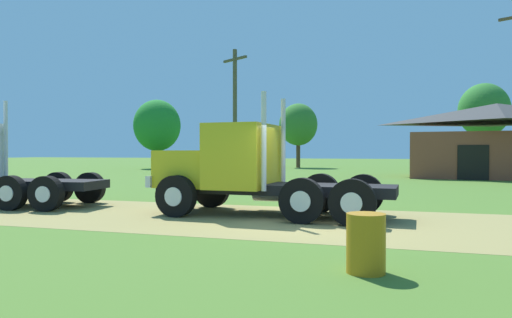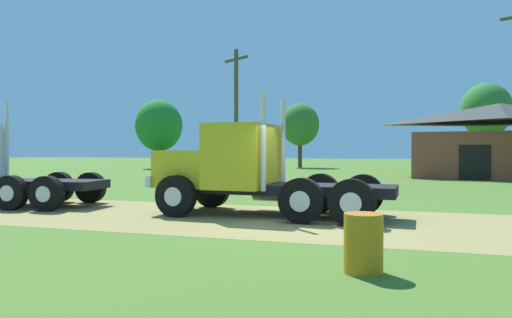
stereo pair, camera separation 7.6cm
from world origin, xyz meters
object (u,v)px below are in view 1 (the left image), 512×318
(shed_building, at_px, (497,142))
(steel_barrel, at_px, (366,243))
(truck_foreground_white, at_px, (243,171))
(utility_pole_near, at_px, (235,111))

(shed_building, bearing_deg, steel_barrel, -103.64)
(truck_foreground_white, relative_size, steel_barrel, 7.74)
(steel_barrel, bearing_deg, shed_building, 76.36)
(steel_barrel, relative_size, utility_pole_near, 0.11)
(truck_foreground_white, bearing_deg, shed_building, 64.58)
(steel_barrel, height_order, shed_building, shed_building)
(shed_building, height_order, utility_pole_near, utility_pole_near)
(utility_pole_near, bearing_deg, truck_foreground_white, -69.42)
(truck_foreground_white, distance_m, steel_barrel, 6.87)
(truck_foreground_white, height_order, utility_pole_near, utility_pole_near)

